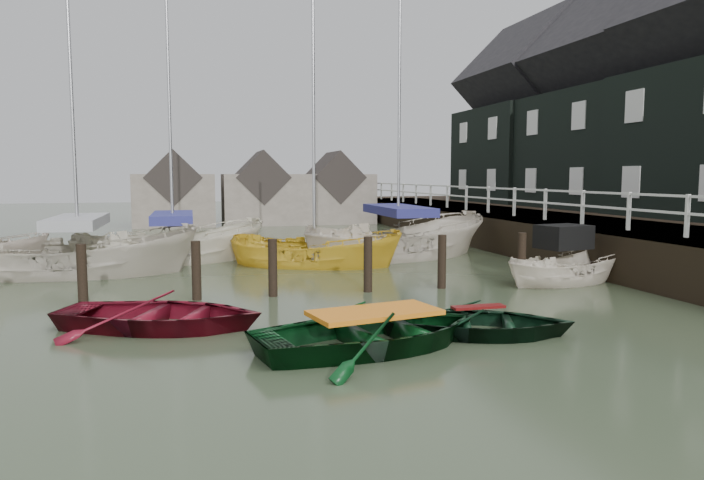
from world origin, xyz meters
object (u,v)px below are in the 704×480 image
object	(u,v)px
rowboat_red	(161,328)
sailboat_a	(80,273)
rowboat_green	(375,348)
sailboat_d	(398,256)
sailboat_c	(314,265)
rowboat_dkgreen	(478,334)
motorboat	(566,279)
sailboat_b	(174,260)

from	to	relation	value
rowboat_red	sailboat_a	xyz separation A→B (m)	(-2.63, 7.43, 0.06)
rowboat_green	sailboat_d	bearing A→B (deg)	-32.10
rowboat_red	sailboat_c	bearing A→B (deg)	-9.41
sailboat_a	rowboat_dkgreen	bearing A→B (deg)	-135.72
rowboat_green	sailboat_a	distance (m)	11.58
motorboat	sailboat_b	world-z (taller)	sailboat_b
motorboat	sailboat_c	world-z (taller)	sailboat_c
rowboat_dkgreen	rowboat_red	bearing A→B (deg)	93.30
rowboat_red	motorboat	world-z (taller)	motorboat
sailboat_d	sailboat_b	bearing A→B (deg)	69.02
rowboat_green	rowboat_dkgreen	xyz separation A→B (m)	(2.11, 0.41, 0.00)
rowboat_green	rowboat_red	bearing A→B (deg)	45.26
rowboat_red	sailboat_c	world-z (taller)	sailboat_c
rowboat_green	sailboat_c	world-z (taller)	sailboat_c
sailboat_b	rowboat_red	bearing A→B (deg)	161.72
rowboat_dkgreen	motorboat	size ratio (longest dim) A/B	0.85
sailboat_d	rowboat_dkgreen	bearing A→B (deg)	153.89
rowboat_red	sailboat_a	size ratio (longest dim) A/B	0.35
sailboat_a	sailboat_b	bearing A→B (deg)	-48.76
rowboat_green	sailboat_c	xyz separation A→B (m)	(0.87, 9.88, 0.01)
motorboat	sailboat_a	bearing A→B (deg)	58.03
rowboat_green	sailboat_d	distance (m)	11.86
rowboat_red	rowboat_green	size ratio (longest dim) A/B	0.95
sailboat_c	rowboat_dkgreen	bearing A→B (deg)	-147.60
rowboat_red	rowboat_dkgreen	world-z (taller)	rowboat_red
rowboat_red	sailboat_c	xyz separation A→B (m)	(4.46, 7.53, 0.01)
rowboat_green	sailboat_b	world-z (taller)	sailboat_b
sailboat_a	sailboat_d	distance (m)	10.46
sailboat_a	rowboat_red	bearing A→B (deg)	-157.87
sailboat_c	sailboat_b	bearing A→B (deg)	90.81
rowboat_dkgreen	sailboat_d	size ratio (longest dim) A/B	0.27
rowboat_red	motorboat	distance (m)	10.81
rowboat_green	rowboat_dkgreen	world-z (taller)	rowboat_green
sailboat_c	motorboat	bearing A→B (deg)	-104.35
motorboat	sailboat_d	xyz separation A→B (m)	(-2.75, 6.17, -0.05)
rowboat_dkgreen	sailboat_b	xyz separation A→B (m)	(-5.69, 11.47, 0.06)
rowboat_dkgreen	sailboat_d	distance (m)	10.89
sailboat_b	motorboat	bearing A→B (deg)	-141.75
sailboat_b	sailboat_d	world-z (taller)	sailboat_d
motorboat	sailboat_d	size ratio (longest dim) A/B	0.32
rowboat_green	sailboat_b	size ratio (longest dim) A/B	0.37
rowboat_red	rowboat_green	xyz separation A→B (m)	(3.59, -2.34, 0.00)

